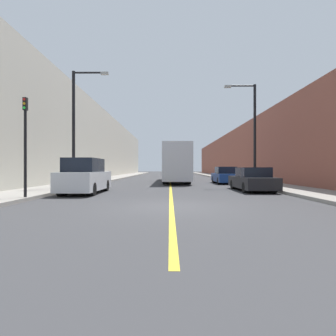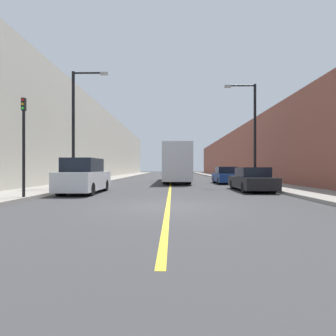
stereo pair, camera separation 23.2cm
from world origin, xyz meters
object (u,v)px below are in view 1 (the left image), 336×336
object	(u,v)px
parked_suv_left	(85,177)
traffic_light	(25,143)
car_right_near	(252,180)
car_right_mid	(225,176)
street_lamp_right	(252,128)
bus	(176,163)
street_lamp_left	(77,121)

from	to	relation	value
parked_suv_left	traffic_light	distance (m)	3.97
car_right_near	car_right_mid	distance (m)	7.55
street_lamp_right	bus	bearing A→B (deg)	128.52
car_right_near	traffic_light	world-z (taller)	traffic_light
car_right_mid	street_lamp_right	size ratio (longest dim) A/B	0.57
bus	parked_suv_left	bearing A→B (deg)	-113.29
car_right_mid	street_lamp_right	distance (m)	5.56
bus	car_right_mid	distance (m)	5.57
traffic_light	bus	bearing A→B (deg)	66.43
car_right_near	parked_suv_left	bearing A→B (deg)	-170.35
car_right_near	street_lamp_left	bearing A→B (deg)	175.11
bus	car_right_mid	xyz separation A→B (m)	(4.41, -3.19, -1.21)
bus	car_right_mid	size ratio (longest dim) A/B	2.97
car_right_mid	traffic_light	size ratio (longest dim) A/B	1.01
bus	car_right_mid	world-z (taller)	bus
car_right_mid	street_lamp_left	size ratio (longest dim) A/B	0.57
car_right_mid	street_lamp_right	bearing A→B (deg)	-72.44
street_lamp_right	parked_suv_left	bearing A→B (deg)	-154.13
parked_suv_left	car_right_mid	size ratio (longest dim) A/B	1.04
car_right_near	car_right_mid	xyz separation A→B (m)	(-0.07, 7.55, 0.03)
parked_suv_left	car_right_mid	distance (m)	13.42
street_lamp_left	traffic_light	size ratio (longest dim) A/B	1.78
parked_suv_left	traffic_light	bearing A→B (deg)	-114.62
bus	car_right_mid	bearing A→B (deg)	-35.90
car_right_near	street_lamp_right	bearing A→B (deg)	72.28
street_lamp_left	street_lamp_right	xyz separation A→B (m)	(12.40, 2.69, -0.02)
bus	street_lamp_right	bearing A→B (deg)	-51.48
street_lamp_left	street_lamp_right	distance (m)	12.69
parked_suv_left	traffic_light	size ratio (longest dim) A/B	1.06
bus	car_right_near	distance (m)	11.70
street_lamp_right	traffic_light	world-z (taller)	street_lamp_right
bus	car_right_near	world-z (taller)	bus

